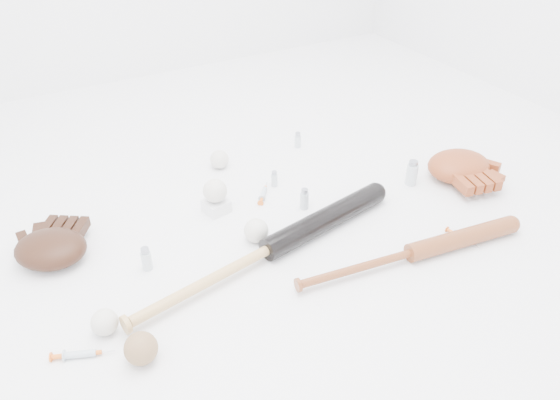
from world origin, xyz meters
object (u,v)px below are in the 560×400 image
bat_wood (411,253)px  pedestal (216,206)px  glove_dark (51,248)px  bat_dark (269,249)px

bat_wood → pedestal: (-0.40, 0.52, -0.01)m
glove_dark → bat_wood: bearing=4.3°
glove_dark → pedestal: 0.53m
bat_wood → glove_dark: bearing=157.8°
bat_wood → glove_dark: (-0.93, 0.52, 0.02)m
bat_dark → bat_wood: (0.36, -0.21, -0.01)m
bat_dark → bat_wood: bat_dark is taller
pedestal → glove_dark: bearing=179.4°
bat_dark → bat_wood: bearing=-41.1°
bat_wood → glove_dark: glove_dark is taller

